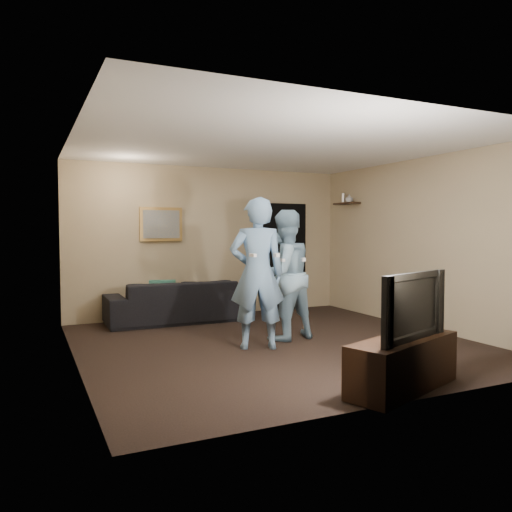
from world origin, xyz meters
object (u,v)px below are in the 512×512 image
sofa (178,301)px  television (404,305)px  tv_console (403,364)px  wii_player_left (257,273)px  wii_player_right (284,275)px

sofa → television: (0.93, -4.32, 0.47)m
tv_console → wii_player_left: 2.27m
sofa → television: bearing=102.7°
tv_console → sofa: bearing=82.3°
tv_console → wii_player_left: (-0.54, 2.09, 0.71)m
wii_player_right → tv_console: bearing=-90.5°
sofa → tv_console: bearing=102.7°
television → wii_player_right: (0.02, 2.41, 0.09)m
sofa → wii_player_left: bearing=100.5°
sofa → wii_player_right: (0.95, -1.91, 0.55)m
wii_player_left → wii_player_right: wii_player_left is taller
wii_player_left → wii_player_right: (0.56, 0.32, -0.07)m
television → wii_player_left: wii_player_left is taller
tv_console → television: (0.00, 0.00, 0.55)m
sofa → television: size_ratio=2.13×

